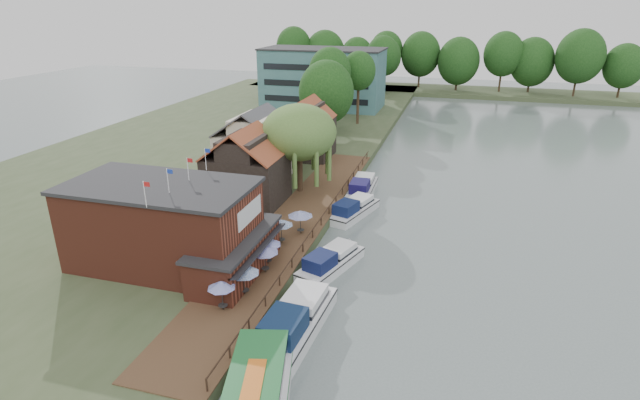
% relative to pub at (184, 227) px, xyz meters
% --- Properties ---
extents(ground, '(260.00, 260.00, 0.00)m').
position_rel_pub_xyz_m(ground, '(14.00, 1.00, -4.65)').
color(ground, slate).
rests_on(ground, ground).
extents(land_bank, '(50.00, 140.00, 1.00)m').
position_rel_pub_xyz_m(land_bank, '(-16.00, 36.00, -4.15)').
color(land_bank, '#384728').
rests_on(land_bank, ground).
extents(quay_deck, '(6.00, 50.00, 0.10)m').
position_rel_pub_xyz_m(quay_deck, '(6.00, 11.00, -3.60)').
color(quay_deck, '#47301E').
rests_on(quay_deck, land_bank).
extents(quay_rail, '(0.20, 49.00, 1.00)m').
position_rel_pub_xyz_m(quay_rail, '(8.70, 11.50, -3.15)').
color(quay_rail, black).
rests_on(quay_rail, land_bank).
extents(pub, '(20.00, 11.00, 7.30)m').
position_rel_pub_xyz_m(pub, '(0.00, 0.00, 0.00)').
color(pub, maroon).
rests_on(pub, land_bank).
extents(hotel_block, '(25.40, 12.40, 12.30)m').
position_rel_pub_xyz_m(hotel_block, '(-8.00, 71.00, 2.50)').
color(hotel_block, '#38666B').
rests_on(hotel_block, land_bank).
extents(cottage_a, '(8.60, 7.60, 8.50)m').
position_rel_pub_xyz_m(cottage_a, '(-1.00, 15.00, 0.60)').
color(cottage_a, black).
rests_on(cottage_a, land_bank).
extents(cottage_b, '(9.60, 8.60, 8.50)m').
position_rel_pub_xyz_m(cottage_b, '(-4.00, 25.00, 0.60)').
color(cottage_b, beige).
rests_on(cottage_b, land_bank).
extents(cottage_c, '(7.60, 7.60, 8.50)m').
position_rel_pub_xyz_m(cottage_c, '(0.00, 34.00, 0.60)').
color(cottage_c, black).
rests_on(cottage_c, land_bank).
extents(willow, '(8.60, 8.60, 10.43)m').
position_rel_pub_xyz_m(willow, '(3.50, 20.00, 1.56)').
color(willow, '#476B2D').
rests_on(willow, land_bank).
extents(umbrella_0, '(2.06, 2.06, 2.38)m').
position_rel_pub_xyz_m(umbrella_0, '(5.89, -5.25, -2.36)').
color(umbrella_0, '#1C259B').
rests_on(umbrella_0, quay_deck).
extents(umbrella_1, '(2.43, 2.43, 2.38)m').
position_rel_pub_xyz_m(umbrella_1, '(6.56, -2.91, -2.36)').
color(umbrella_1, navy).
rests_on(umbrella_1, quay_deck).
extents(umbrella_2, '(2.33, 2.33, 2.38)m').
position_rel_pub_xyz_m(umbrella_2, '(6.81, 0.68, -2.36)').
color(umbrella_2, navy).
rests_on(umbrella_2, quay_deck).
extents(umbrella_3, '(2.41, 2.41, 2.38)m').
position_rel_pub_xyz_m(umbrella_3, '(6.49, 2.04, -2.36)').
color(umbrella_3, navy).
rests_on(umbrella_3, quay_deck).
extents(umbrella_4, '(2.22, 2.22, 2.38)m').
position_rel_pub_xyz_m(umbrella_4, '(6.24, 6.17, -2.36)').
color(umbrella_4, navy).
rests_on(umbrella_4, quay_deck).
extents(umbrella_5, '(2.44, 2.44, 2.38)m').
position_rel_pub_xyz_m(umbrella_5, '(7.28, 8.65, -2.36)').
color(umbrella_5, navy).
rests_on(umbrella_5, quay_deck).
extents(cruiser_0, '(4.17, 11.11, 2.69)m').
position_rel_pub_xyz_m(cruiser_0, '(11.36, -4.97, -3.31)').
color(cruiser_0, white).
rests_on(cruiser_0, ground).
extents(cruiser_1, '(5.56, 9.44, 2.14)m').
position_rel_pub_xyz_m(cruiser_1, '(11.43, 4.48, -3.58)').
color(cruiser_1, white).
rests_on(cruiser_1, ground).
extents(cruiser_2, '(5.43, 9.50, 2.16)m').
position_rel_pub_xyz_m(cruiser_2, '(10.78, 16.70, -3.57)').
color(cruiser_2, silver).
rests_on(cruiser_2, ground).
extents(cruiser_3, '(3.31, 9.63, 2.31)m').
position_rel_pub_xyz_m(cruiser_3, '(10.34, 23.55, -3.50)').
color(cruiser_3, silver).
rests_on(cruiser_3, ground).
extents(swan, '(0.44, 0.44, 0.44)m').
position_rel_pub_xyz_m(swan, '(9.92, -9.55, -4.43)').
color(swan, white).
rests_on(swan, ground).
extents(bank_tree_0, '(8.90, 8.90, 12.71)m').
position_rel_pub_xyz_m(bank_tree_0, '(-0.14, 44.99, 2.70)').
color(bank_tree_0, '#143811').
rests_on(bank_tree_0, land_bank).
extents(bank_tree_1, '(7.37, 7.37, 14.07)m').
position_rel_pub_xyz_m(bank_tree_1, '(-1.51, 52.28, 3.39)').
color(bank_tree_1, '#143811').
rests_on(bank_tree_1, land_bank).
extents(bank_tree_2, '(6.07, 6.07, 13.12)m').
position_rel_pub_xyz_m(bank_tree_2, '(2.57, 57.14, 2.91)').
color(bank_tree_2, '#143811').
rests_on(bank_tree_2, land_bank).
extents(bank_tree_3, '(8.02, 8.02, 11.72)m').
position_rel_pub_xyz_m(bank_tree_3, '(-4.43, 78.24, 2.21)').
color(bank_tree_3, '#143811').
rests_on(bank_tree_3, land_bank).
extents(bank_tree_4, '(7.89, 7.89, 14.02)m').
position_rel_pub_xyz_m(bank_tree_4, '(1.74, 88.60, 3.36)').
color(bank_tree_4, '#143811').
rests_on(bank_tree_4, land_bank).
extents(bank_tree_5, '(8.04, 8.04, 13.25)m').
position_rel_pub_xyz_m(bank_tree_5, '(1.45, 93.66, 2.98)').
color(bank_tree_5, '#143811').
rests_on(bank_tree_5, land_bank).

